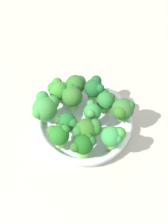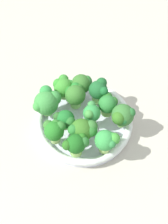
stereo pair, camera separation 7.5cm
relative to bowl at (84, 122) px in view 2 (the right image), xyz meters
The scene contains 15 objects.
ground_plane 4.87cm from the bowl, 82.11° to the right, with size 130.00×130.00×2.50cm, color #B1B09D.
bowl is the anchor object (origin of this frame).
broccoli_floret_0 7.75cm from the bowl, 26.91° to the right, with size 4.59×4.52×5.85cm.
broccoli_floret_1 10.13cm from the bowl, behind, with size 4.87×5.31×6.32cm.
broccoli_floret_2 8.62cm from the bowl, 11.19° to the left, with size 5.02×5.10×6.66cm.
broccoli_floret_3 9.50cm from the bowl, 45.87° to the left, with size 5.10×4.81×5.81cm.
broccoli_floret_4 6.72cm from the bowl, 161.21° to the left, with size 4.31×5.34×5.36cm.
broccoli_floret_5 10.03cm from the bowl, 78.19° to the left, with size 5.11×5.01×5.63cm.
broccoli_floret_6 10.97cm from the bowl, 105.11° to the right, with size 4.92×4.99×6.42cm.
broccoli_floret_7 5.64cm from the bowl, 73.60° to the right, with size 4.31×4.15×6.08cm.
broccoli_floret_8 10.52cm from the bowl, 57.90° to the right, with size 5.81×5.19×6.58cm.
broccoli_floret_9 10.42cm from the bowl, 147.01° to the right, with size 5.55×4.44×6.20cm.
broccoli_floret_10 10.45cm from the bowl, 118.44° to the left, with size 7.26×6.14×6.65cm.
broccoli_floret_11 7.32cm from the bowl, 68.83° to the left, with size 5.33×5.12×6.45cm.
broccoli_floret_12 7.44cm from the bowl, 138.25° to the right, with size 6.09×5.78×6.28cm.
Camera 2 is at (-30.37, -24.49, 68.60)cm, focal length 51.78 mm.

